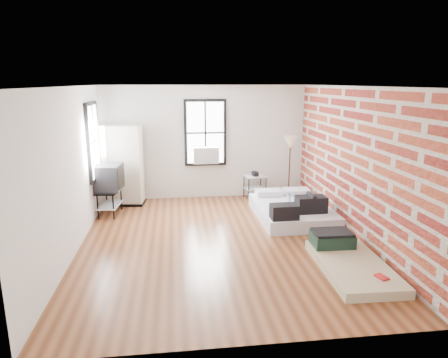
{
  "coord_description": "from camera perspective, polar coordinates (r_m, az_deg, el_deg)",
  "views": [
    {
      "loc": [
        -0.75,
        -6.83,
        2.88
      ],
      "look_at": [
        0.13,
        0.3,
        1.12
      ],
      "focal_mm": 32.0,
      "sensor_mm": 36.0,
      "label": 1
    }
  ],
  "objects": [
    {
      "name": "ground",
      "position": [
        7.45,
        -0.74,
        -8.97
      ],
      "size": [
        6.0,
        6.0,
        0.0
      ],
      "primitive_type": "plane",
      "color": "#562C16",
      "rests_on": "ground"
    },
    {
      "name": "room_shell",
      "position": [
        7.35,
        0.7,
        4.83
      ],
      "size": [
        5.02,
        6.02,
        2.8
      ],
      "color": "silver",
      "rests_on": "ground"
    },
    {
      "name": "mattress_main",
      "position": [
        8.79,
        9.81,
        -4.31
      ],
      "size": [
        1.56,
        2.11,
        0.67
      ],
      "rotation": [
        0.0,
        0.0,
        0.01
      ],
      "color": "white",
      "rests_on": "ground"
    },
    {
      "name": "mattress_bare",
      "position": [
        6.78,
        17.24,
        -10.88
      ],
      "size": [
        1.02,
        1.87,
        0.4
      ],
      "rotation": [
        0.0,
        0.0,
        -0.03
      ],
      "color": "#C1B58B",
      "rests_on": "ground"
    },
    {
      "name": "wardrobe",
      "position": [
        9.75,
        -14.29,
        1.88
      ],
      "size": [
        1.02,
        0.66,
        1.89
      ],
      "rotation": [
        0.0,
        0.0,
        -0.12
      ],
      "color": "black",
      "rests_on": "ground"
    },
    {
      "name": "side_table",
      "position": [
        10.04,
        4.45,
        -0.19
      ],
      "size": [
        0.58,
        0.5,
        0.69
      ],
      "rotation": [
        0.0,
        0.0,
        0.17
      ],
      "color": "black",
      "rests_on": "ground"
    },
    {
      "name": "floor_lamp",
      "position": [
        10.01,
        9.46,
        4.71
      ],
      "size": [
        0.34,
        0.34,
        1.57
      ],
      "color": "#331C11",
      "rests_on": "ground"
    },
    {
      "name": "tv_stand",
      "position": [
        9.05,
        -16.18,
        0.01
      ],
      "size": [
        0.63,
        0.85,
        1.13
      ],
      "rotation": [
        0.0,
        0.0,
        -0.12
      ],
      "color": "black",
      "rests_on": "ground"
    }
  ]
}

